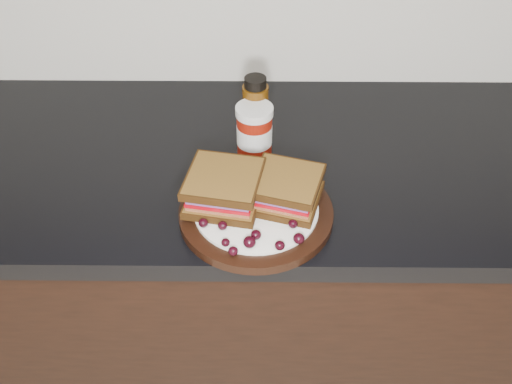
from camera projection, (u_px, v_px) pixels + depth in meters
base_cabinets at (232, 298)px, 1.49m from camera, size 3.96×0.58×0.86m
countertop at (226, 164)px, 1.19m from camera, size 3.98×0.60×0.04m
plate at (256, 213)px, 1.04m from camera, size 0.28×0.28×0.02m
sandwich_left at (224, 188)px, 1.02m from camera, size 0.15×0.15×0.06m
sandwich_right at (286, 189)px, 1.02m from camera, size 0.15×0.15×0.05m
grape_0 at (203, 223)px, 0.98m from camera, size 0.02×0.02×0.02m
grape_1 at (223, 226)px, 0.98m from camera, size 0.02×0.02×0.02m
grape_2 at (226, 242)px, 0.95m from camera, size 0.02×0.02×0.01m
grape_3 at (233, 251)px, 0.94m from camera, size 0.02×0.02×0.02m
grape_4 at (249, 242)px, 0.95m from camera, size 0.02×0.02×0.02m
grape_5 at (256, 235)px, 0.96m from camera, size 0.02×0.02×0.02m
grape_6 at (280, 245)px, 0.94m from camera, size 0.02×0.02×0.02m
grape_7 at (299, 238)px, 0.95m from camera, size 0.02×0.02×0.02m
grape_8 at (293, 224)px, 0.98m from camera, size 0.02×0.02×0.02m
grape_9 at (288, 216)px, 1.00m from camera, size 0.02×0.02×0.02m
grape_10 at (300, 204)px, 1.02m from camera, size 0.02×0.02×0.02m
grape_11 at (292, 200)px, 1.03m from camera, size 0.02×0.02×0.02m
grape_12 at (295, 191)px, 1.05m from camera, size 0.02×0.02×0.02m
grape_13 at (226, 183)px, 1.06m from camera, size 0.02×0.02×0.01m
grape_14 at (213, 188)px, 1.05m from camera, size 0.02×0.02×0.02m
grape_15 at (220, 198)px, 1.03m from camera, size 0.02×0.02×0.02m
grape_16 at (203, 211)px, 1.01m from camera, size 0.02×0.02×0.02m
grape_17 at (227, 185)px, 1.06m from camera, size 0.02×0.02×0.02m
grape_18 at (214, 196)px, 1.04m from camera, size 0.02×0.02×0.02m
grape_19 at (213, 201)px, 1.02m from camera, size 0.02×0.02×0.02m
condiment_jar at (254, 131)px, 1.15m from camera, size 0.09×0.09×0.11m
oil_bottle at (255, 110)px, 1.17m from camera, size 0.07×0.07×0.15m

